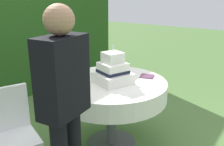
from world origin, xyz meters
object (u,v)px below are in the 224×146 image
Objects in this scene: wedding_cake at (113,72)px; serving_plate_far at (79,73)px; garden_chair at (9,129)px; cake_table at (111,91)px; standing_person at (64,104)px; napkin_stack at (147,76)px; serving_plate_near at (98,71)px.

serving_plate_far is at bearing 87.97° from wedding_cake.
wedding_cake is 1.11m from garden_chair.
wedding_cake reaches higher than cake_table.
standing_person reaches higher than cake_table.
napkin_stack is 1.33m from standing_person.
napkin_stack reaches higher than cake_table.
napkin_stack is (0.38, -0.20, -0.12)m from wedding_cake.
garden_chair is 0.75m from standing_person.
cake_table is 0.74× the size of standing_person.
standing_person is (-0.93, -0.25, 0.05)m from wedding_cake.
standing_person is at bearing -165.15° from wedding_cake.
serving_plate_near is 1.30m from standing_person.
garden_chair is at bearing 94.46° from standing_person.
serving_plate_near and napkin_stack have the same top height.
wedding_cake is at bearing -120.18° from serving_plate_near.
serving_plate_far is at bearing 38.05° from standing_person.
cake_table is 0.47m from serving_plate_far.
cake_table is 10.01× the size of serving_plate_near.
cake_table is 1.04m from standing_person.
wedding_cake is 0.27× the size of standing_person.
napkin_stack is 1.50m from garden_chair.
garden_chair is (-1.37, 0.59, -0.22)m from napkin_stack.
serving_plate_near is 0.13× the size of garden_chair.
napkin_stack is at bearing -62.44° from serving_plate_far.
cake_table is at bearing -89.04° from serving_plate_far.
wedding_cake is 0.51m from serving_plate_far.
napkin_stack is at bearing -23.32° from garden_chair.
serving_plate_near is at bearing -36.29° from serving_plate_far.
napkin_stack is 0.09× the size of standing_person.
cake_table is 1.07m from garden_chair.
garden_chair reaches higher than serving_plate_near.
garden_chair is at bearing 156.68° from napkin_stack.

